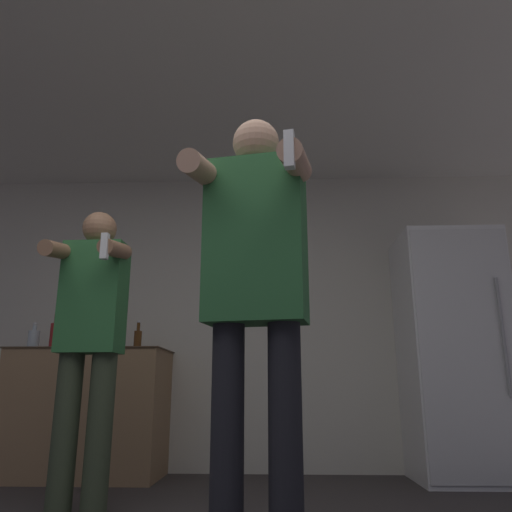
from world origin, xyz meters
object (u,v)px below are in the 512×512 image
at_px(bottle_red_label, 103,336).
at_px(bottle_short_whiskey, 138,338).
at_px(bottle_brown_liquor, 34,339).
at_px(refrigerator, 454,353).
at_px(bottle_clear_vodka, 54,335).
at_px(person_man_side, 90,335).
at_px(person_woman_foreground, 256,284).

bearing_deg(bottle_red_label, bottle_short_whiskey, 0.00).
relative_size(bottle_short_whiskey, bottle_brown_liquor, 1.05).
relative_size(refrigerator, bottle_short_whiskey, 8.06).
xyz_separation_m(bottle_clear_vodka, person_man_side, (0.75, -1.20, -0.13)).
bearing_deg(person_woman_foreground, bottle_red_label, 122.57).
bearing_deg(bottle_clear_vodka, refrigerator, -0.14).
height_order(bottle_clear_vodka, bottle_red_label, bottle_clear_vodka).
relative_size(bottle_clear_vodka, bottle_brown_liquor, 1.35).
xyz_separation_m(bottle_short_whiskey, person_man_side, (0.06, -1.20, -0.10)).
bearing_deg(person_man_side, bottle_clear_vodka, 121.95).
distance_m(refrigerator, bottle_short_whiskey, 2.48).
bearing_deg(bottle_red_label, person_man_side, -73.95).
xyz_separation_m(refrigerator, bottle_clear_vodka, (-3.17, 0.01, 0.15)).
distance_m(bottle_clear_vodka, bottle_red_label, 0.40).
distance_m(refrigerator, bottle_clear_vodka, 3.17).
height_order(refrigerator, bottle_brown_liquor, refrigerator).
bearing_deg(person_woman_foreground, refrigerator, 54.81).
xyz_separation_m(bottle_clear_vodka, bottle_brown_liquor, (-0.16, 0.00, -0.03)).
distance_m(refrigerator, bottle_brown_liquor, 3.33).
bearing_deg(bottle_clear_vodka, person_woman_foreground, -50.13).
distance_m(bottle_short_whiskey, bottle_brown_liquor, 0.85).
bearing_deg(person_man_side, bottle_short_whiskey, 93.08).
bearing_deg(refrigerator, bottle_red_label, 179.84).
bearing_deg(bottle_brown_liquor, person_man_side, -52.76).
relative_size(bottle_brown_liquor, person_woman_foreground, 0.12).
height_order(bottle_short_whiskey, person_man_side, person_man_side).
distance_m(bottle_clear_vodka, person_woman_foreground, 2.68).
bearing_deg(refrigerator, bottle_brown_liquor, 179.87).
bearing_deg(bottle_red_label, bottle_brown_liquor, 180.00).
bearing_deg(person_man_side, person_woman_foreground, -41.42).
relative_size(refrigerator, person_man_side, 1.11).
bearing_deg(bottle_short_whiskey, person_woman_foreground, -63.34).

